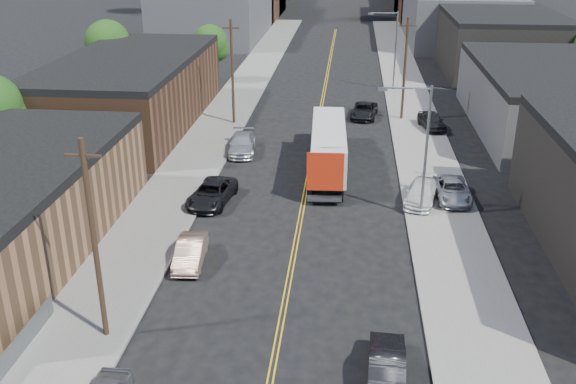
% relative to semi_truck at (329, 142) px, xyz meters
% --- Properties ---
extents(ground, '(260.00, 260.00, 0.00)m').
position_rel_semi_truck_xyz_m(ground, '(-1.50, 26.35, -2.22)').
color(ground, black).
rests_on(ground, ground).
extents(centerline, '(0.32, 120.00, 0.01)m').
position_rel_semi_truck_xyz_m(centerline, '(-1.50, 11.35, -2.21)').
color(centerline, gold).
rests_on(centerline, ground).
extents(sidewalk_left, '(5.00, 140.00, 0.15)m').
position_rel_semi_truck_xyz_m(sidewalk_left, '(-11.00, 11.35, -2.14)').
color(sidewalk_left, slate).
rests_on(sidewalk_left, ground).
extents(sidewalk_right, '(5.00, 140.00, 0.15)m').
position_rel_semi_truck_xyz_m(sidewalk_right, '(8.00, 11.35, -2.14)').
color(sidewalk_right, slate).
rests_on(sidewalk_right, ground).
extents(warehouse_brown, '(12.00, 26.00, 6.60)m').
position_rel_semi_truck_xyz_m(warehouse_brown, '(-19.50, 10.35, 1.08)').
color(warehouse_brown, '#4F331F').
rests_on(warehouse_brown, ground).
extents(industrial_right_b, '(14.00, 24.00, 6.10)m').
position_rel_semi_truck_xyz_m(industrial_right_b, '(20.50, 12.35, 0.83)').
color(industrial_right_b, '#3D3D40').
rests_on(industrial_right_b, ground).
extents(industrial_right_c, '(14.00, 22.00, 7.60)m').
position_rel_semi_truck_xyz_m(industrial_right_c, '(20.50, 38.35, 1.58)').
color(industrial_right_c, black).
rests_on(industrial_right_c, ground).
extents(skyline_left_a, '(16.00, 30.00, 8.00)m').
position_rel_semi_truck_xyz_m(skyline_left_a, '(-21.50, 61.35, 1.78)').
color(skyline_left_a, '#3D3D40').
rests_on(skyline_left_a, ground).
extents(skyline_right_a, '(16.00, 30.00, 8.00)m').
position_rel_semi_truck_xyz_m(skyline_right_a, '(18.50, 61.35, 1.78)').
color(skyline_right_a, '#3D3D40').
rests_on(skyline_right_a, ground).
extents(streetlight_near, '(3.39, 0.25, 9.00)m').
position_rel_semi_truck_xyz_m(streetlight_near, '(6.10, -8.65, 3.11)').
color(streetlight_near, gray).
rests_on(streetlight_near, ground).
extents(streetlight_far, '(3.39, 0.25, 9.00)m').
position_rel_semi_truck_xyz_m(streetlight_far, '(6.10, 26.35, 3.11)').
color(streetlight_far, gray).
rests_on(streetlight_far, ground).
extents(utility_pole_left_near, '(1.60, 0.26, 10.00)m').
position_rel_semi_truck_xyz_m(utility_pole_left_near, '(-9.70, -23.65, 2.92)').
color(utility_pole_left_near, black).
rests_on(utility_pole_left_near, ground).
extents(utility_pole_left_far, '(1.60, 0.26, 10.00)m').
position_rel_semi_truck_xyz_m(utility_pole_left_far, '(-9.70, 11.35, 2.92)').
color(utility_pole_left_far, black).
rests_on(utility_pole_left_far, ground).
extents(utility_pole_right, '(1.60, 0.26, 10.00)m').
position_rel_semi_truck_xyz_m(utility_pole_right, '(6.70, 14.35, 2.92)').
color(utility_pole_right, black).
rests_on(utility_pole_right, ground).
extents(tree_left_mid, '(5.10, 5.04, 8.37)m').
position_rel_semi_truck_xyz_m(tree_left_mid, '(-25.44, 21.35, 3.26)').
color(tree_left_mid, black).
rests_on(tree_left_mid, ground).
extents(tree_left_far, '(4.35, 4.20, 6.97)m').
position_rel_semi_truck_xyz_m(tree_left_far, '(-15.44, 28.35, 2.35)').
color(tree_left_far, black).
rests_on(tree_left_far, ground).
extents(semi_truck, '(3.00, 14.96, 3.89)m').
position_rel_semi_truck_xyz_m(semi_truck, '(0.00, 0.00, 0.00)').
color(semi_truck, '#BEBEBE').
rests_on(semi_truck, ground).
extents(car_left_b, '(1.85, 4.47, 1.44)m').
position_rel_semi_truck_xyz_m(car_left_b, '(-7.37, -16.24, -1.50)').
color(car_left_b, '#967962').
rests_on(car_left_b, ground).
extents(car_left_c, '(3.15, 5.65, 1.49)m').
position_rel_semi_truck_xyz_m(car_left_c, '(-7.90, -7.65, -1.47)').
color(car_left_c, black).
rests_on(car_left_c, ground).
extents(car_left_d, '(2.71, 5.51, 1.54)m').
position_rel_semi_truck_xyz_m(car_left_d, '(-7.53, 3.09, -1.45)').
color(car_left_d, '#B9BBBF').
rests_on(car_left_d, ground).
extents(car_right_oncoming, '(1.78, 4.55, 1.48)m').
position_rel_semi_truck_xyz_m(car_right_oncoming, '(3.50, -25.31, -1.48)').
color(car_right_oncoming, black).
rests_on(car_right_oncoming, ground).
extents(car_right_lot_a, '(2.42, 5.02, 1.38)m').
position_rel_semi_truck_xyz_m(car_right_lot_a, '(8.95, -5.65, -1.38)').
color(car_right_lot_a, '#AEB1B4').
rests_on(car_right_lot_a, sidewalk_right).
extents(car_right_lot_b, '(2.91, 5.07, 1.38)m').
position_rel_semi_truck_xyz_m(car_right_lot_b, '(6.70, -6.41, -1.37)').
color(car_right_lot_b, silver).
rests_on(car_right_lot_b, sidewalk_right).
extents(car_right_lot_c, '(2.70, 4.84, 1.56)m').
position_rel_semi_truck_xyz_m(car_right_lot_c, '(9.29, 11.17, -1.29)').
color(car_right_lot_c, black).
rests_on(car_right_lot_c, sidewalk_right).
extents(car_ahead_truck, '(3.00, 5.39, 1.43)m').
position_rel_semi_truck_xyz_m(car_ahead_truck, '(3.00, 14.79, -1.50)').
color(car_ahead_truck, black).
rests_on(car_ahead_truck, ground).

